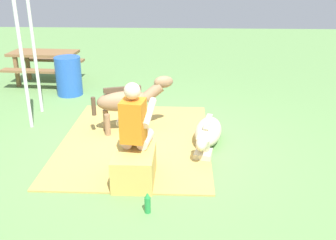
{
  "coord_description": "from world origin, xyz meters",
  "views": [
    {
      "loc": [
        -5.24,
        -0.49,
        2.57
      ],
      "look_at": [
        -0.25,
        -0.27,
        0.55
      ],
      "focal_mm": 40.92,
      "sensor_mm": 36.0,
      "label": 1
    }
  ],
  "objects_px": {
    "hay_bale": "(134,167)",
    "picnic_bench": "(44,59)",
    "pony_standing": "(128,100)",
    "pony_lying": "(207,133)",
    "soda_bottle": "(148,203)",
    "tent_pole_right": "(34,48)",
    "person_seated": "(136,126)",
    "tent_pole_mid": "(22,57)",
    "water_barrel": "(69,76)"
  },
  "relations": [
    {
      "from": "hay_bale",
      "to": "soda_bottle",
      "type": "xyz_separation_m",
      "value": [
        -0.66,
        -0.23,
        -0.09
      ]
    },
    {
      "from": "hay_bale",
      "to": "tent_pole_mid",
      "type": "xyz_separation_m",
      "value": [
        1.71,
        2.0,
        1.0
      ]
    },
    {
      "from": "pony_standing",
      "to": "pony_lying",
      "type": "height_order",
      "value": "pony_standing"
    },
    {
      "from": "person_seated",
      "to": "tent_pole_right",
      "type": "height_order",
      "value": "tent_pole_right"
    },
    {
      "from": "tent_pole_right",
      "to": "tent_pole_mid",
      "type": "xyz_separation_m",
      "value": [
        -0.75,
        -0.09,
        0.0
      ]
    },
    {
      "from": "person_seated",
      "to": "picnic_bench",
      "type": "xyz_separation_m",
      "value": [
        4.13,
        2.63,
        -0.13
      ]
    },
    {
      "from": "hay_bale",
      "to": "soda_bottle",
      "type": "distance_m",
      "value": 0.7
    },
    {
      "from": "picnic_bench",
      "to": "tent_pole_mid",
      "type": "bearing_deg",
      "value": -166.52
    },
    {
      "from": "hay_bale",
      "to": "pony_lying",
      "type": "xyz_separation_m",
      "value": [
        1.12,
        -0.98,
        -0.02
      ]
    },
    {
      "from": "soda_bottle",
      "to": "picnic_bench",
      "type": "bearing_deg",
      "value": 29.88
    },
    {
      "from": "water_barrel",
      "to": "tent_pole_right",
      "type": "distance_m",
      "value": 1.33
    },
    {
      "from": "hay_bale",
      "to": "picnic_bench",
      "type": "distance_m",
      "value": 5.03
    },
    {
      "from": "person_seated",
      "to": "pony_lying",
      "type": "relative_size",
      "value": 0.96
    },
    {
      "from": "soda_bottle",
      "to": "tent_pole_mid",
      "type": "bearing_deg",
      "value": 43.23
    },
    {
      "from": "pony_standing",
      "to": "pony_lying",
      "type": "bearing_deg",
      "value": -109.71
    },
    {
      "from": "tent_pole_right",
      "to": "picnic_bench",
      "type": "height_order",
      "value": "tent_pole_right"
    },
    {
      "from": "person_seated",
      "to": "water_barrel",
      "type": "distance_m",
      "value": 3.82
    },
    {
      "from": "hay_bale",
      "to": "pony_lying",
      "type": "bearing_deg",
      "value": -41.08
    },
    {
      "from": "pony_standing",
      "to": "tent_pole_mid",
      "type": "relative_size",
      "value": 0.54
    },
    {
      "from": "hay_bale",
      "to": "soda_bottle",
      "type": "relative_size",
      "value": 2.74
    },
    {
      "from": "person_seated",
      "to": "tent_pole_mid",
      "type": "bearing_deg",
      "value": 52.42
    },
    {
      "from": "hay_bale",
      "to": "tent_pole_mid",
      "type": "bearing_deg",
      "value": 49.47
    },
    {
      "from": "pony_lying",
      "to": "water_barrel",
      "type": "relative_size",
      "value": 1.67
    },
    {
      "from": "person_seated",
      "to": "pony_lying",
      "type": "distance_m",
      "value": 1.46
    },
    {
      "from": "pony_standing",
      "to": "pony_lying",
      "type": "xyz_separation_m",
      "value": [
        -0.45,
        -1.27,
        -0.36
      ]
    },
    {
      "from": "pony_standing",
      "to": "soda_bottle",
      "type": "distance_m",
      "value": 2.33
    },
    {
      "from": "person_seated",
      "to": "tent_pole_mid",
      "type": "xyz_separation_m",
      "value": [
        1.55,
        2.01,
        0.51
      ]
    },
    {
      "from": "hay_bale",
      "to": "picnic_bench",
      "type": "bearing_deg",
      "value": 31.38
    },
    {
      "from": "tent_pole_right",
      "to": "pony_standing",
      "type": "bearing_deg",
      "value": -116.13
    },
    {
      "from": "pony_lying",
      "to": "person_seated",
      "type": "bearing_deg",
      "value": 134.98
    },
    {
      "from": "pony_standing",
      "to": "water_barrel",
      "type": "distance_m",
      "value": 2.46
    },
    {
      "from": "pony_standing",
      "to": "tent_pole_mid",
      "type": "distance_m",
      "value": 1.84
    },
    {
      "from": "pony_lying",
      "to": "picnic_bench",
      "type": "height_order",
      "value": "picnic_bench"
    },
    {
      "from": "tent_pole_mid",
      "to": "picnic_bench",
      "type": "bearing_deg",
      "value": 13.48
    },
    {
      "from": "hay_bale",
      "to": "person_seated",
      "type": "height_order",
      "value": "person_seated"
    },
    {
      "from": "soda_bottle",
      "to": "tent_pole_right",
      "type": "relative_size",
      "value": 0.1
    },
    {
      "from": "soda_bottle",
      "to": "water_barrel",
      "type": "height_order",
      "value": "water_barrel"
    },
    {
      "from": "person_seated",
      "to": "tent_pole_right",
      "type": "distance_m",
      "value": 3.15
    },
    {
      "from": "pony_lying",
      "to": "tent_pole_right",
      "type": "relative_size",
      "value": 0.56
    },
    {
      "from": "tent_pole_right",
      "to": "picnic_bench",
      "type": "distance_m",
      "value": 2.01
    },
    {
      "from": "pony_standing",
      "to": "soda_bottle",
      "type": "xyz_separation_m",
      "value": [
        -2.24,
        -0.51,
        -0.43
      ]
    },
    {
      "from": "hay_bale",
      "to": "tent_pole_right",
      "type": "xyz_separation_m",
      "value": [
        2.46,
        2.08,
        1.0
      ]
    },
    {
      "from": "pony_standing",
      "to": "pony_lying",
      "type": "relative_size",
      "value": 0.96
    },
    {
      "from": "water_barrel",
      "to": "pony_lying",
      "type": "bearing_deg",
      "value": -130.11
    },
    {
      "from": "pony_standing",
      "to": "tent_pole_right",
      "type": "height_order",
      "value": "tent_pole_right"
    },
    {
      "from": "picnic_bench",
      "to": "hay_bale",
      "type": "bearing_deg",
      "value": -148.62
    },
    {
      "from": "pony_standing",
      "to": "pony_lying",
      "type": "distance_m",
      "value": 1.39
    },
    {
      "from": "pony_standing",
      "to": "picnic_bench",
      "type": "xyz_separation_m",
      "value": [
        2.71,
        2.33,
        0.03
      ]
    },
    {
      "from": "water_barrel",
      "to": "tent_pole_right",
      "type": "height_order",
      "value": "tent_pole_right"
    },
    {
      "from": "hay_bale",
      "to": "picnic_bench",
      "type": "height_order",
      "value": "picnic_bench"
    }
  ]
}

